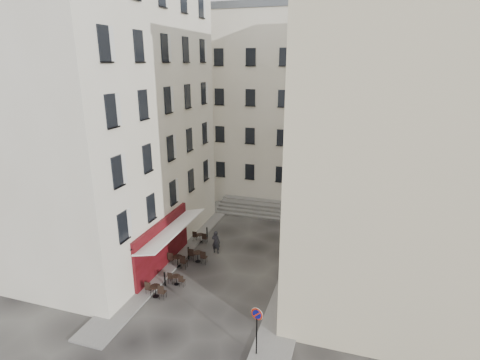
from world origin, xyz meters
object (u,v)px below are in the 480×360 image
at_px(no_parking_sign, 257,323).
at_px(bistro_table_a, 156,290).
at_px(bistro_table_b, 176,279).
at_px(pedestrian, 216,242).

bearing_deg(no_parking_sign, bistro_table_a, 173.72).
relative_size(bistro_table_b, pedestrian, 0.65).
height_order(bistro_table_a, pedestrian, pedestrian).
distance_m(bistro_table_b, pedestrian, 4.79).
bearing_deg(bistro_table_a, bistro_table_b, 69.09).
xyz_separation_m(bistro_table_a, bistro_table_b, (0.59, 1.55, -0.07)).
xyz_separation_m(no_parking_sign, pedestrian, (-5.53, 9.00, -1.01)).
bearing_deg(no_parking_sign, bistro_table_b, 161.38).
distance_m(bistro_table_a, pedestrian, 6.41).
xyz_separation_m(no_parking_sign, bistro_table_a, (-7.01, 2.77, -1.42)).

